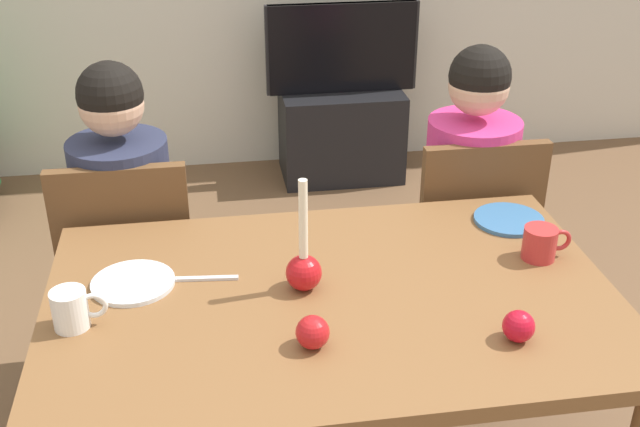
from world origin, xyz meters
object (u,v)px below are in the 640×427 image
chair_left (131,267)px  candle_centerpiece (304,266)px  dining_table (332,322)px  apple_by_left_plate (313,332)px  plate_right (509,220)px  mug_left (72,309)px  tv_stand (341,134)px  chair_right (467,240)px  tv (342,48)px  person_left_child (130,246)px  person_right_child (466,221)px  mug_right (541,243)px  apple_near_candle (519,326)px  plate_left (133,283)px

chair_left → candle_centerpiece: (0.48, -0.57, 0.30)m
dining_table → apple_by_left_plate: 0.25m
plate_right → mug_left: mug_left is taller
chair_left → tv_stand: (0.99, 1.69, -0.27)m
chair_right → tv: (-0.12, 1.69, 0.20)m
chair_left → person_left_child: size_ratio=0.77×
person_right_child → mug_right: person_right_child is taller
tv_stand → apple_by_left_plate: (-0.52, -2.50, 0.55)m
mug_right → apple_near_candle: 0.38m
chair_left → apple_near_candle: chair_left is taller
apple_near_candle → apple_by_left_plate: (-0.46, 0.05, 0.00)m
tv → mug_left: bearing=-114.2°
person_right_child → mug_left: (-1.18, -0.68, 0.23)m
dining_table → chair_right: size_ratio=1.56×
person_right_child → tv_stand: (-0.12, 1.66, -0.33)m
mug_right → plate_right: bearing=91.2°
tv → apple_near_candle: 2.55m
plate_left → plate_right: size_ratio=1.04×
person_right_child → mug_right: bearing=-89.8°
tv_stand → mug_right: (0.13, -2.21, 0.55)m
person_right_child → chair_right: bearing=-90.0°
chair_right → plate_left: bearing=-155.1°
person_left_child → mug_left: bearing=-95.4°
chair_right → plate_right: chair_right is taller
chair_left → tv: size_ratio=1.14×
tv_stand → plate_left: (-0.93, -2.18, 0.52)m
candle_centerpiece → plate_right: candle_centerpiece is taller
person_right_child → plate_left: bearing=-153.6°
dining_table → candle_centerpiece: 0.16m
tv → plate_left: (-0.93, -2.18, 0.05)m
candle_centerpiece → mug_right: candle_centerpiece is taller
person_right_child → chair_left: bearing=-178.3°
candle_centerpiece → mug_left: bearing=-171.9°
chair_left → apple_by_left_plate: bearing=-59.9°
chair_left → tv_stand: 1.98m
candle_centerpiece → plate_right: size_ratio=1.48×
plate_left → plate_right: same height
candle_centerpiece → apple_by_left_plate: 0.24m
person_right_child → mug_left: person_right_child is taller
chair_right → mug_left: chair_right is taller
plate_right → apple_near_candle: bearing=-109.2°
mug_left → apple_near_candle: 1.01m
dining_table → mug_left: mug_left is taller
plate_right → candle_centerpiece: bearing=-157.8°
chair_left → plate_left: chair_left is taller
mug_right → tv: bearing=93.3°
plate_left → dining_table: bearing=-13.7°
person_right_child → tv_stand: size_ratio=1.83×
candle_centerpiece → person_left_child: bearing=128.5°
tv → plate_right: bearing=-86.5°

